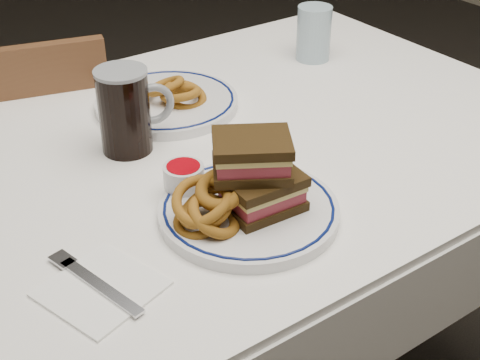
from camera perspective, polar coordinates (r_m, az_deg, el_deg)
dining_table at (r=1.24m, az=-1.66°, el=-0.69°), size 1.27×0.87×0.75m
chair_far at (r=1.64m, az=-17.58°, el=-0.83°), size 0.48×0.48×0.85m
main_plate at (r=0.98m, az=0.74°, el=-2.59°), size 0.27×0.27×0.02m
reuben_sandwich at (r=0.94m, az=1.46°, el=0.54°), size 0.14×0.13×0.11m
onion_rings_main at (r=0.93m, az=-2.67°, el=-2.18°), size 0.12×0.10×0.09m
ketchup_ramekin at (r=1.01m, az=-4.83°, el=0.43°), size 0.06×0.06×0.04m
beer_mug at (r=1.13m, az=-9.70°, el=5.92°), size 0.13×0.09×0.15m
water_glass at (r=1.50m, az=6.31°, el=12.34°), size 0.08×0.08×0.12m
far_plate at (r=1.30m, az=-6.26°, el=6.63°), size 0.27×0.27×0.02m
onion_rings_far at (r=1.28m, az=-5.35°, el=7.46°), size 0.12×0.11×0.07m
napkin_fork at (r=0.88m, az=-11.91°, el=-8.94°), size 0.16×0.18×0.01m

